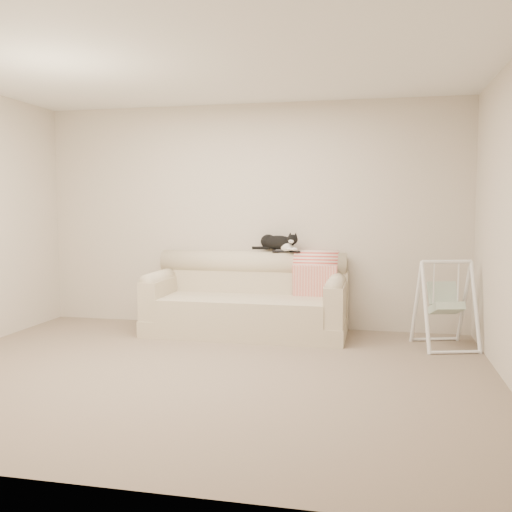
{
  "coord_description": "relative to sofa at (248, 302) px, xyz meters",
  "views": [
    {
      "loc": [
        1.48,
        -4.54,
        1.42
      ],
      "look_at": [
        0.23,
        1.27,
        0.9
      ],
      "focal_mm": 40.0,
      "sensor_mm": 36.0,
      "label": 1
    }
  ],
  "objects": [
    {
      "name": "throw_blanket",
      "position": [
        0.74,
        0.23,
        0.37
      ],
      "size": [
        0.49,
        0.38,
        0.58
      ],
      "color": "#D24036",
      "rests_on": "sofa"
    },
    {
      "name": "tuxedo_cat",
      "position": [
        0.3,
        0.26,
        0.65
      ],
      "size": [
        0.56,
        0.32,
        0.22
      ],
      "color": "black",
      "rests_on": "sofa"
    },
    {
      "name": "sofa",
      "position": [
        0.0,
        0.0,
        0.0
      ],
      "size": [
        2.2,
        0.93,
        0.9
      ],
      "color": "#BBB18F",
      "rests_on": "ground"
    },
    {
      "name": "baby_swing",
      "position": [
        2.09,
        -0.24,
        0.09
      ],
      "size": [
        0.67,
        0.7,
        0.89
      ],
      "color": "white",
      "rests_on": "ground"
    },
    {
      "name": "remote_b",
      "position": [
        0.49,
        0.21,
        0.56
      ],
      "size": [
        0.15,
        0.16,
        0.02
      ],
      "color": "black",
      "rests_on": "sofa"
    },
    {
      "name": "room_shell",
      "position": [
        -0.06,
        -1.62,
        1.18
      ],
      "size": [
        5.04,
        4.04,
        2.6
      ],
      "color": "#C1B29D",
      "rests_on": "ground"
    },
    {
      "name": "ground_plane",
      "position": [
        -0.06,
        -1.62,
        -0.35
      ],
      "size": [
        5.0,
        5.0,
        0.0
      ],
      "primitive_type": "plane",
      "color": "#6F5C4D",
      "rests_on": "ground"
    },
    {
      "name": "remote_a",
      "position": [
        0.33,
        0.22,
        0.56
      ],
      "size": [
        0.19,
        0.08,
        0.03
      ],
      "color": "black",
      "rests_on": "sofa"
    }
  ]
}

